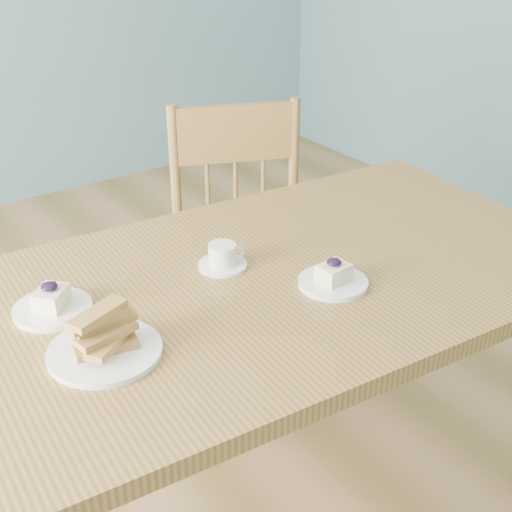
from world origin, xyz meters
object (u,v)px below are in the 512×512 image
cheesecake_plate_near (333,278)px  coffee_cup (223,257)px  dining_chair (245,254)px  dining_table (277,302)px  biscotti_plate (103,340)px  cheesecake_plate_far (52,304)px

cheesecake_plate_near → coffee_cup: (-0.16, 0.22, 0.01)m
dining_chair → coffee_cup: bearing=-105.9°
dining_table → cheesecake_plate_near: cheesecake_plate_near is taller
dining_chair → dining_table: bearing=-94.6°
dining_table → biscotti_plate: biscotti_plate is taller
dining_chair → coffee_cup: (-0.41, -0.51, 0.34)m
dining_table → coffee_cup: size_ratio=13.38×
dining_chair → biscotti_plate: 1.10m
dining_chair → cheesecake_plate_far: 1.00m
coffee_cup → biscotti_plate: size_ratio=0.52×
dining_chair → biscotti_plate: (-0.80, -0.67, 0.34)m
cheesecake_plate_near → coffee_cup: 0.28m
cheesecake_plate_far → coffee_cup: (0.42, -0.04, 0.01)m
cheesecake_plate_far → biscotti_plate: bearing=-83.0°
cheesecake_plate_far → coffee_cup: cheesecake_plate_far is taller
dining_table → cheesecake_plate_near: size_ratio=9.84×
biscotti_plate → coffee_cup: bearing=23.3°
dining_table → dining_chair: bearing=66.3°
dining_table → dining_chair: size_ratio=1.58×
coffee_cup → biscotti_plate: biscotti_plate is taller
cheesecake_plate_far → coffee_cup: bearing=-6.0°
cheesecake_plate_far → biscotti_plate: biscotti_plate is taller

